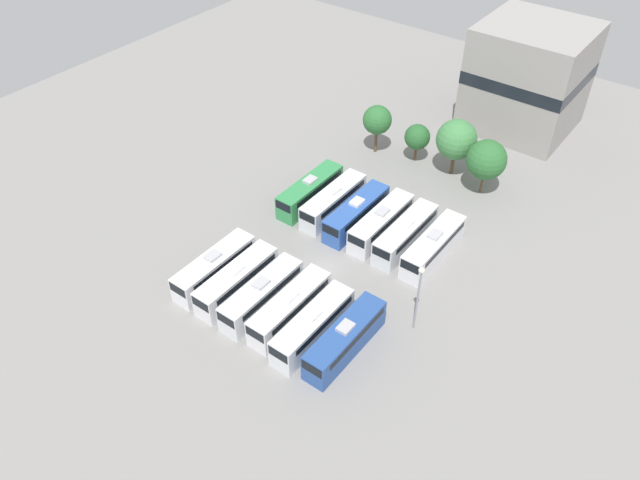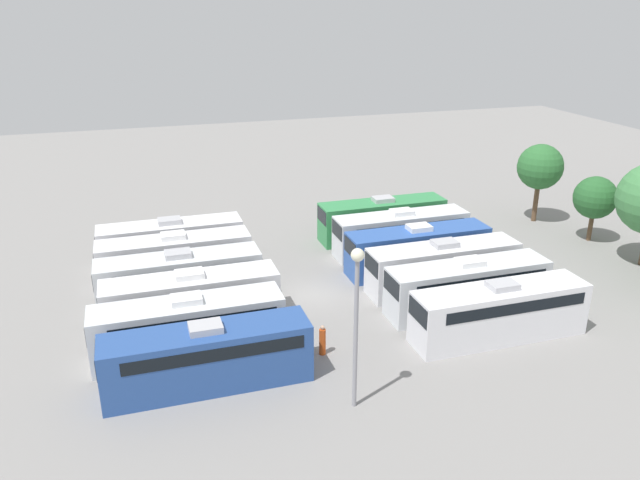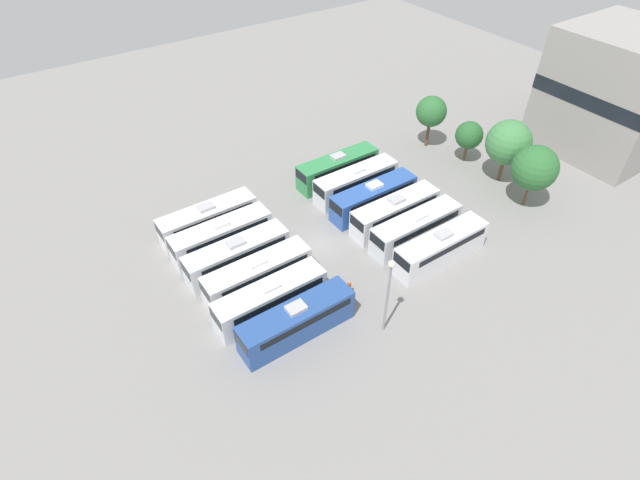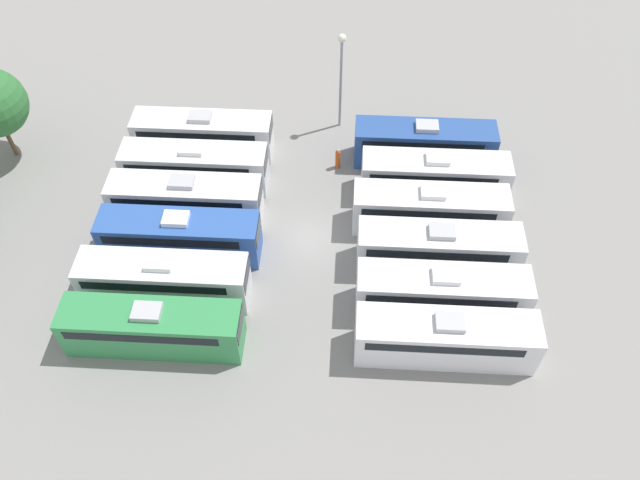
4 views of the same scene
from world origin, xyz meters
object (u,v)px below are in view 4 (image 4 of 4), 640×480
Objects in this scene: bus_7 at (164,279)px; bus_10 at (195,166)px; bus_8 at (180,235)px; light_pole at (341,66)px; bus_2 at (438,248)px; bus_4 at (434,175)px; worker_person at (338,159)px; bus_6 at (152,327)px; bus_11 at (203,134)px; bus_3 at (429,209)px; bus_5 at (424,143)px; bus_0 at (445,337)px; bus_1 at (442,291)px; bus_9 at (185,198)px.

bus_7 is 1.00× the size of bus_10.
bus_8 is 1.27× the size of light_pole.
bus_4 is at bearing -1.56° from bus_2.
bus_2 is at bearing -143.08° from worker_person.
bus_11 is (16.80, 0.06, 0.00)m from bus_6.
bus_10 is (3.24, 16.34, 0.00)m from bus_3.
bus_7 and bus_8 have the same top height.
bus_5 and bus_11 have the same top height.
bus_0 is at bearing -134.82° from bus_11.
bus_2 is at bearing -0.25° from bus_0.
bus_1 is 19.41m from bus_10.
bus_2 and bus_10 have the same top height.
bus_7 is 3.48m from bus_8.
bus_5 is at bearing 0.24° from bus_3.
bus_6 is 1.00× the size of bus_9.
bus_9 reaches higher than worker_person.
bus_7 and bus_11 have the same top height.
bus_9 is (10.12, 0.07, 0.00)m from bus_6.
bus_10 is (9.94, 16.68, 0.00)m from bus_1.
bus_3 is at bearing 2.84° from bus_1.
bus_8 is (6.88, -0.19, 0.00)m from bus_6.
bus_11 reaches higher than worker_person.
bus_6 is 23.03m from light_pole.
light_pole is at bearing -35.94° from bus_8.
bus_8 is (3.47, -0.27, 0.00)m from bus_7.
bus_3 is 1.00× the size of bus_4.
bus_1 is 16.81m from bus_8.
bus_5 is at bearing -90.51° from bus_11.
bus_9 is (3.24, 0.26, 0.00)m from bus_8.
bus_1 is 3.36m from bus_2.
bus_7 is at bearing 179.76° from bus_10.
bus_8 is (-9.77, 16.08, 0.00)m from bus_5.
bus_9 and bus_11 have the same top height.
light_pole is at bearing -30.67° from bus_7.
bus_0 and bus_1 have the same top height.
bus_8 is at bearing 67.92° from bus_0.
bus_1 and bus_8 have the same top height.
bus_8 is 17.12m from light_pole.
bus_1 is 1.00× the size of bus_7.
light_pole reaches higher than bus_10.
bus_10 is at bearing 2.05° from bus_8.
worker_person is at bearing 28.50° from bus_1.
bus_3 is at bearing 170.81° from bus_4.
bus_3 is 1.00× the size of bus_5.
bus_0 is 17.72m from bus_8.
bus_1 and bus_9 have the same top height.
bus_0 and bus_11 have the same top height.
bus_6 is 6.88m from bus_8.
bus_11 is at bearing 89.49° from bus_5.
bus_4 is 17.82m from bus_8.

